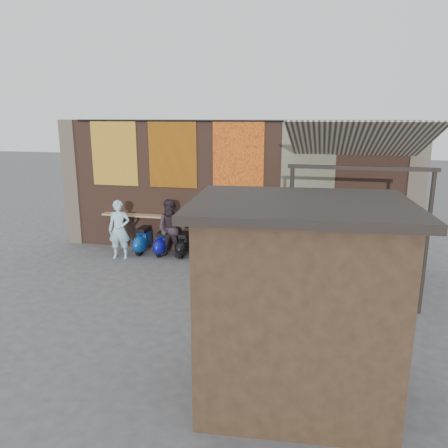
% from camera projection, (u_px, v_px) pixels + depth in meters
% --- Properties ---
extents(ground, '(70.00, 70.00, 0.00)m').
position_uv_depth(ground, '(206.00, 283.00, 11.03)').
color(ground, '#474749').
rests_on(ground, ground).
extents(brick_wall, '(10.00, 0.40, 4.00)m').
position_uv_depth(brick_wall, '(230.00, 188.00, 13.09)').
color(brick_wall, brown).
rests_on(brick_wall, ground).
extents(pier_left, '(0.50, 0.50, 4.00)m').
position_uv_depth(pier_left, '(74.00, 182.00, 14.25)').
color(pier_left, '#4C4238').
rests_on(pier_left, ground).
extents(pier_right, '(0.50, 0.50, 4.00)m').
position_uv_depth(pier_right, '(415.00, 195.00, 11.94)').
color(pier_right, '#4C4238').
rests_on(pier_right, ground).
extents(eating_counter, '(8.00, 0.32, 0.05)m').
position_uv_depth(eating_counter, '(227.00, 220.00, 12.96)').
color(eating_counter, '#9E7A51').
rests_on(eating_counter, brick_wall).
extents(shelf_box, '(0.59, 0.31, 0.25)m').
position_uv_depth(shelf_box, '(221.00, 215.00, 12.94)').
color(shelf_box, white).
rests_on(shelf_box, eating_counter).
extents(tapestry_redgold, '(1.50, 0.02, 2.00)m').
position_uv_depth(tapestry_redgold, '(114.00, 153.00, 13.44)').
color(tapestry_redgold, '#973315').
rests_on(tapestry_redgold, brick_wall).
extents(tapestry_sun, '(1.50, 0.02, 2.00)m').
position_uv_depth(tapestry_sun, '(173.00, 154.00, 13.02)').
color(tapestry_sun, orange).
rests_on(tapestry_sun, brick_wall).
extents(tapestry_orange, '(1.50, 0.02, 2.00)m').
position_uv_depth(tapestry_orange, '(238.00, 156.00, 12.58)').
color(tapestry_orange, orange).
rests_on(tapestry_orange, brick_wall).
extents(tapestry_multi, '(1.50, 0.02, 2.00)m').
position_uv_depth(tapestry_multi, '(309.00, 157.00, 12.14)').
color(tapestry_multi, '#225D7E').
rests_on(tapestry_multi, brick_wall).
extents(hang_rail, '(9.50, 0.06, 0.06)m').
position_uv_depth(hang_rail, '(228.00, 121.00, 12.40)').
color(hang_rail, black).
rests_on(hang_rail, brick_wall).
extents(scooter_stool_0, '(0.37, 0.83, 0.79)m').
position_uv_depth(scooter_stool_0, '(143.00, 241.00, 13.38)').
color(scooter_stool_0, navy).
rests_on(scooter_stool_0, ground).
extents(scooter_stool_1, '(0.34, 0.74, 0.71)m').
position_uv_depth(scooter_stool_1, '(162.00, 243.00, 13.22)').
color(scooter_stool_1, '#0E119C').
rests_on(scooter_stool_1, ground).
extents(scooter_stool_2, '(0.33, 0.73, 0.70)m').
position_uv_depth(scooter_stool_2, '(184.00, 245.00, 13.10)').
color(scooter_stool_2, black).
rests_on(scooter_stool_2, ground).
extents(scooter_stool_3, '(0.32, 0.71, 0.68)m').
position_uv_depth(scooter_stool_3, '(201.00, 246.00, 13.03)').
color(scooter_stool_3, '#0D5D16').
rests_on(scooter_stool_3, ground).
extents(scooter_stool_4, '(0.40, 0.89, 0.85)m').
position_uv_depth(scooter_stool_4, '(221.00, 245.00, 12.84)').
color(scooter_stool_4, '#A90D24').
rests_on(scooter_stool_4, ground).
extents(scooter_stool_5, '(0.34, 0.75, 0.71)m').
position_uv_depth(scooter_stool_5, '(245.00, 249.00, 12.72)').
color(scooter_stool_5, '#181652').
rests_on(scooter_stool_5, ground).
extents(scooter_stool_6, '(0.38, 0.85, 0.81)m').
position_uv_depth(scooter_stool_6, '(265.00, 249.00, 12.53)').
color(scooter_stool_6, '#1C7062').
rests_on(scooter_stool_6, ground).
extents(scooter_stool_7, '(0.32, 0.71, 0.67)m').
position_uv_depth(scooter_stool_7, '(285.00, 252.00, 12.45)').
color(scooter_stool_7, navy).
rests_on(scooter_stool_7, ground).
extents(scooter_stool_8, '(0.33, 0.72, 0.69)m').
position_uv_depth(scooter_stool_8, '(310.00, 254.00, 12.27)').
color(scooter_stool_8, '#0E4A10').
rests_on(scooter_stool_8, ground).
extents(scooter_stool_9, '(0.35, 0.77, 0.73)m').
position_uv_depth(scooter_stool_9, '(330.00, 254.00, 12.19)').
color(scooter_stool_9, black).
rests_on(scooter_stool_9, ground).
extents(diner_left, '(0.72, 0.56, 1.74)m').
position_uv_depth(diner_left, '(119.00, 230.00, 12.81)').
color(diner_left, '#A0D3E9').
rests_on(diner_left, ground).
extents(diner_right, '(0.88, 0.69, 1.77)m').
position_uv_depth(diner_right, '(171.00, 229.00, 12.78)').
color(diner_right, '#2C2229').
rests_on(diner_right, ground).
extents(shopper_navy, '(1.07, 0.94, 1.73)m').
position_uv_depth(shopper_navy, '(299.00, 246.00, 11.17)').
color(shopper_navy, '#171B33').
rests_on(shopper_navy, ground).
extents(shopper_grey, '(1.12, 0.97, 1.50)m').
position_uv_depth(shopper_grey, '(380.00, 262.00, 10.36)').
color(shopper_grey, '#5B5D61').
rests_on(shopper_grey, ground).
extents(shopper_tan, '(0.93, 0.99, 1.70)m').
position_uv_depth(shopper_tan, '(293.00, 259.00, 10.28)').
color(shopper_tan, '#8E6F5A').
rests_on(shopper_tan, ground).
extents(market_stall, '(2.82, 2.21, 2.89)m').
position_uv_depth(market_stall, '(297.00, 308.00, 6.27)').
color(market_stall, black).
rests_on(market_stall, ground).
extents(stall_roof, '(3.17, 2.54, 0.12)m').
position_uv_depth(stall_roof, '(301.00, 205.00, 5.90)').
color(stall_roof, black).
rests_on(stall_roof, market_stall).
extents(stall_sign, '(1.20, 0.14, 0.50)m').
position_uv_depth(stall_sign, '(297.00, 244.00, 7.10)').
color(stall_sign, gold).
rests_on(stall_sign, market_stall).
extents(stall_shelf, '(2.21, 0.28, 0.06)m').
position_uv_depth(stall_shelf, '(295.00, 303.00, 7.35)').
color(stall_shelf, '#473321').
rests_on(stall_shelf, market_stall).
extents(awning_canvas, '(3.20, 3.28, 0.97)m').
position_uv_depth(awning_canvas, '(358.00, 141.00, 10.24)').
color(awning_canvas, beige).
rests_on(awning_canvas, brick_wall).
extents(awning_ledger, '(3.30, 0.08, 0.12)m').
position_uv_depth(awning_ledger, '(356.00, 122.00, 11.65)').
color(awning_ledger, '#33261C').
rests_on(awning_ledger, brick_wall).
extents(awning_header, '(3.00, 0.08, 0.08)m').
position_uv_depth(awning_header, '(361.00, 168.00, 8.94)').
color(awning_header, black).
rests_on(awning_header, awning_post_left).
extents(awning_post_left, '(0.09, 0.09, 3.10)m').
position_uv_depth(awning_post_left, '(290.00, 236.00, 9.62)').
color(awning_post_left, black).
rests_on(awning_post_left, ground).
extents(awning_post_right, '(0.09, 0.09, 3.10)m').
position_uv_depth(awning_post_right, '(426.00, 244.00, 9.00)').
color(awning_post_right, black).
rests_on(awning_post_right, ground).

